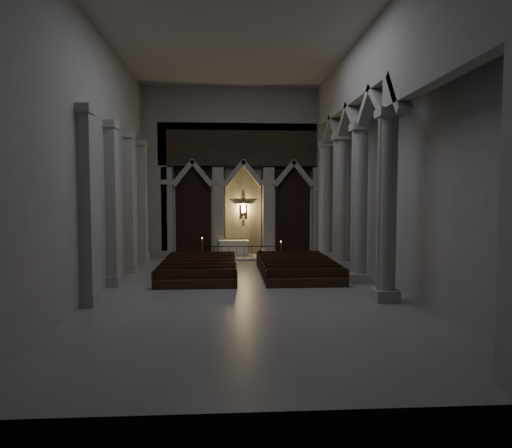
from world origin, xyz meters
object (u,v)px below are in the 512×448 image
Objects in this scene: altar at (234,248)px; candle_stand_right at (281,256)px; pews at (248,270)px; worshipper at (260,259)px; altar_rail at (245,251)px; candle_stand_left at (202,254)px.

candle_stand_right is at bearing -32.85° from altar.
candle_stand_right reaches higher than pews.
candle_stand_right is at bearing 64.74° from pews.
worshipper is (0.86, 2.57, 0.26)m from pews.
worshipper reaches higher than altar_rail.
altar is at bearing 95.77° from pews.
candle_stand_left is (-2.13, -1.42, -0.26)m from altar.
candle_stand_right is at bearing -6.67° from candle_stand_left.
worshipper is (3.72, -3.19, 0.12)m from candle_stand_left.
candle_stand_right is (5.28, -0.62, -0.06)m from candle_stand_left.
candle_stand_right is (3.15, -2.04, -0.33)m from altar.
candle_stand_left reaches higher than altar.
altar is 0.23× the size of pews.
altar_rail is 3.35× the size of candle_stand_left.
pews is 8.56× the size of worshipper.
candle_stand_left reaches higher than worshipper.
pews is (-0.00, -5.41, -0.40)m from altar_rail.
pews is (-2.43, -5.14, -0.07)m from candle_stand_right.
candle_stand_right reaches higher than worshipper.
altar reaches higher than altar_rail.
candle_stand_left reaches higher than altar_rail.
altar_rail is 5.42m from pews.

